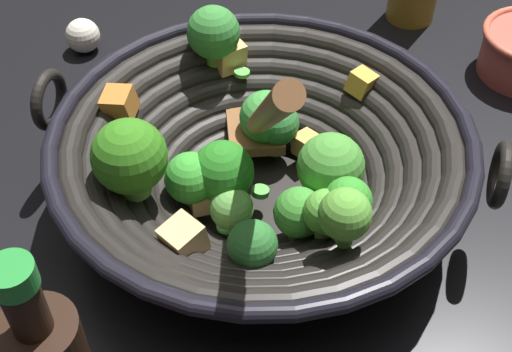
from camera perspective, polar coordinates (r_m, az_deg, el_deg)
ground_plane at (r=0.62m, az=0.44°, el=-2.53°), size 4.00×4.00×0.00m
wok at (r=0.57m, az=0.35°, el=1.48°), size 0.35×0.39×0.24m
garlic_bulb at (r=0.81m, az=-14.20°, el=11.25°), size 0.04×0.04×0.04m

